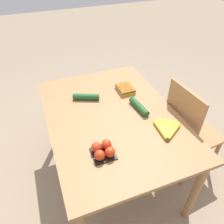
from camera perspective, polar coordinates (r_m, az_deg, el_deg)
name	(u,v)px	position (r m, az deg, el deg)	size (l,w,h in m)	color
ground_plane	(112,172)	(2.26, 0.00, -15.39)	(12.00, 12.00, 0.00)	gray
dining_table	(112,124)	(1.76, 0.00, -3.07)	(1.35, 0.98, 0.75)	#9E7044
chair	(188,131)	(2.03, 19.17, -4.78)	(0.45, 0.43, 0.97)	#A87547
banana_bunch	(167,130)	(1.60, 14.20, -4.59)	(0.20, 0.18, 0.03)	brown
tomato_pack	(103,150)	(1.40, -2.33, -9.95)	(0.15, 0.15, 0.08)	black
carrot_bag	(125,89)	(1.95, 3.48, 6.07)	(0.17, 0.13, 0.04)	orange
cucumber_near	(86,97)	(1.86, -6.77, 3.97)	(0.14, 0.22, 0.05)	#1E5123
cucumber_far	(139,107)	(1.75, 7.06, 1.43)	(0.23, 0.08, 0.05)	#1E5123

